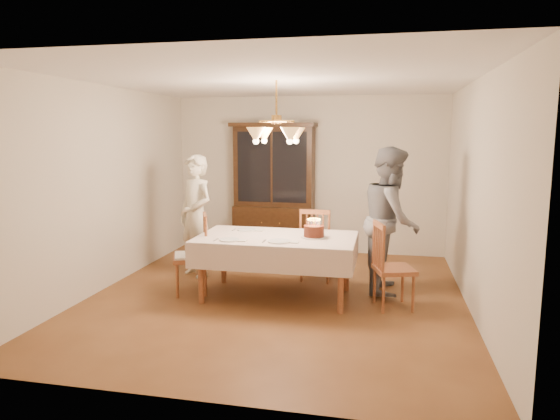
% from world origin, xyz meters
% --- Properties ---
extents(ground, '(5.00, 5.00, 0.00)m').
position_xyz_m(ground, '(0.00, 0.00, 0.00)').
color(ground, brown).
rests_on(ground, ground).
extents(room_shell, '(5.00, 5.00, 5.00)m').
position_xyz_m(room_shell, '(0.00, 0.00, 1.58)').
color(room_shell, white).
rests_on(room_shell, ground).
extents(dining_table, '(1.90, 1.10, 0.76)m').
position_xyz_m(dining_table, '(0.00, 0.00, 0.68)').
color(dining_table, brown).
rests_on(dining_table, ground).
extents(china_hutch, '(1.38, 0.54, 2.16)m').
position_xyz_m(china_hutch, '(-0.54, 2.25, 1.04)').
color(china_hutch, black).
rests_on(china_hutch, ground).
extents(chair_far_side, '(0.46, 0.44, 1.00)m').
position_xyz_m(chair_far_side, '(0.38, 0.82, 0.44)').
color(chair_far_side, brown).
rests_on(chair_far_side, ground).
extents(chair_left_end, '(0.56, 0.57, 1.00)m').
position_xyz_m(chair_left_end, '(-1.08, -0.07, 0.45)').
color(chair_left_end, brown).
rests_on(chair_left_end, ground).
extents(chair_right_end, '(0.53, 0.54, 1.00)m').
position_xyz_m(chair_right_end, '(1.38, -0.10, 0.44)').
color(chair_right_end, brown).
rests_on(chair_right_end, ground).
extents(elderly_woman, '(0.74, 0.68, 1.70)m').
position_xyz_m(elderly_woman, '(-1.30, 0.69, 0.85)').
color(elderly_woman, white).
rests_on(elderly_woman, ground).
extents(adult_in_grey, '(0.72, 0.91, 1.83)m').
position_xyz_m(adult_in_grey, '(1.35, 0.54, 0.92)').
color(adult_in_grey, slate).
rests_on(adult_in_grey, ground).
extents(birthday_cake, '(0.30, 0.30, 0.23)m').
position_xyz_m(birthday_cake, '(0.45, 0.02, 0.83)').
color(birthday_cake, white).
rests_on(birthday_cake, dining_table).
extents(place_setting_near_left, '(0.38, 0.23, 0.02)m').
position_xyz_m(place_setting_near_left, '(-0.47, -0.35, 0.77)').
color(place_setting_near_left, white).
rests_on(place_setting_near_left, dining_table).
extents(place_setting_near_right, '(0.41, 0.26, 0.02)m').
position_xyz_m(place_setting_near_right, '(0.11, -0.31, 0.77)').
color(place_setting_near_right, white).
rests_on(place_setting_near_right, dining_table).
extents(place_setting_far_left, '(0.39, 0.24, 0.02)m').
position_xyz_m(place_setting_far_left, '(-0.45, 0.29, 0.77)').
color(place_setting_far_left, white).
rests_on(place_setting_far_left, dining_table).
extents(chandelier, '(0.62, 0.62, 0.73)m').
position_xyz_m(chandelier, '(-0.00, -0.00, 1.98)').
color(chandelier, '#BF8C3F').
rests_on(chandelier, ground).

